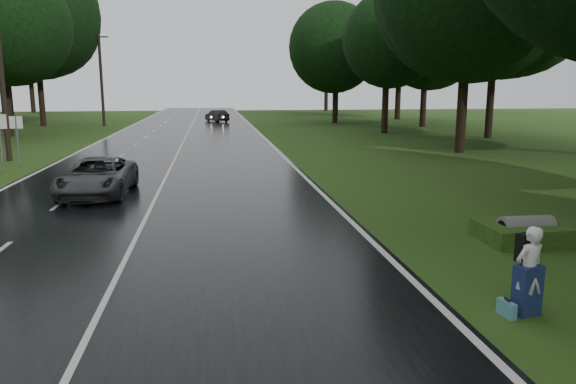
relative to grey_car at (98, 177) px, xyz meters
name	(u,v)px	position (x,y,z in m)	size (l,w,h in m)	color
ground	(114,285)	(2.05, -9.13, -0.69)	(160.00, 160.00, 0.00)	#294915
road	(177,156)	(2.05, 10.87, -0.67)	(12.00, 140.00, 0.04)	black
lane_center	(177,156)	(2.05, 10.87, -0.64)	(0.12, 140.00, 0.01)	silver
grey_car	(98,177)	(0.00, 0.00, 0.00)	(2.15, 4.66, 1.30)	#424346
far_car	(217,116)	(4.62, 40.46, -0.02)	(1.34, 3.84, 1.26)	black
hitchhiker	(528,274)	(9.20, -11.52, 0.02)	(0.64, 0.60, 1.54)	silver
suitcase	(507,309)	(8.82, -11.58, -0.55)	(0.11, 0.39, 0.27)	teal
culvert	(525,241)	(11.69, -7.43, -0.69)	(0.65, 0.65, 1.30)	slate
utility_pole_mid	(10,161)	(-6.45, 10.21, -0.69)	(1.80, 0.28, 9.69)	black
utility_pole_far	(104,126)	(-6.45, 36.01, -0.69)	(1.80, 0.28, 9.43)	black
road_sign_a	(4,174)	(-5.15, 5.69, -0.69)	(0.63, 0.10, 2.61)	white
road_sign_b	(20,167)	(-5.15, 7.78, -0.69)	(0.58, 0.10, 2.43)	white
tree_left_e	(11,136)	(-11.49, 25.18, -0.69)	(9.41, 9.41, 14.70)	black
tree_left_f	(44,126)	(-12.31, 36.65, -0.69)	(11.30, 11.30, 17.66)	black
tree_right_d	(459,152)	(18.38, 10.39, -0.69)	(10.21, 10.21, 15.96)	black
tree_right_e	(384,133)	(18.31, 24.27, -0.69)	(8.76, 8.76, 13.69)	black
tree_right_f	(335,123)	(17.04, 37.21, -0.69)	(8.21, 8.21, 12.82)	black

